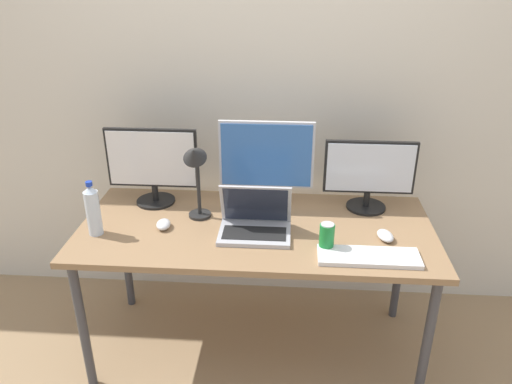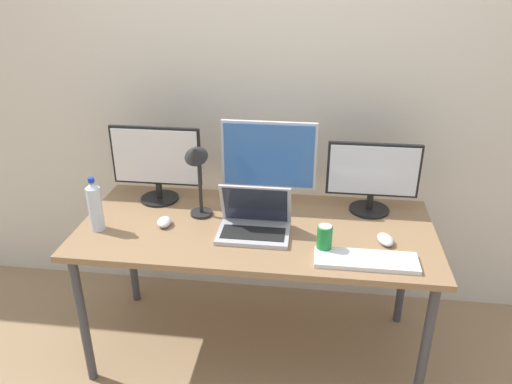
% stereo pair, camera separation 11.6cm
% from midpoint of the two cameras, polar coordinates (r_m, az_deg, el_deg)
% --- Properties ---
extents(ground_plane, '(16.00, 16.00, 0.00)m').
position_cam_midpoint_polar(ground_plane, '(2.81, 1.24, -17.25)').
color(ground_plane, '#9E7F5B').
extents(wall_back, '(7.00, 0.08, 2.60)m').
position_cam_midpoint_polar(wall_back, '(2.73, 2.87, 12.55)').
color(wall_back, silver).
rests_on(wall_back, ground).
extents(work_desk, '(1.68, 0.76, 0.74)m').
position_cam_midpoint_polar(work_desk, '(2.40, 1.39, -5.23)').
color(work_desk, '#424247').
rests_on(work_desk, ground).
extents(monitor_left, '(0.46, 0.20, 0.40)m').
position_cam_midpoint_polar(monitor_left, '(2.58, -10.06, 3.41)').
color(monitor_left, black).
rests_on(monitor_left, work_desk).
extents(monitor_center, '(0.47, 0.19, 0.45)m').
position_cam_midpoint_polar(monitor_center, '(2.46, 2.82, 3.56)').
color(monitor_center, silver).
rests_on(monitor_center, work_desk).
extents(monitor_right, '(0.45, 0.20, 0.36)m').
position_cam_midpoint_polar(monitor_right, '(2.51, 14.48, 1.77)').
color(monitor_right, black).
rests_on(monitor_right, work_desk).
extents(laptop_silver, '(0.33, 0.23, 0.23)m').
position_cam_midpoint_polar(laptop_silver, '(2.30, 1.26, -3.49)').
color(laptop_silver, '#B7B7BC').
rests_on(laptop_silver, work_desk).
extents(keyboard_main, '(0.43, 0.15, 0.02)m').
position_cam_midpoint_polar(keyboard_main, '(2.17, 13.98, -7.59)').
color(keyboard_main, white).
rests_on(keyboard_main, work_desk).
extents(mouse_by_keyboard, '(0.08, 0.10, 0.04)m').
position_cam_midpoint_polar(mouse_by_keyboard, '(2.40, -9.08, -3.41)').
color(mouse_by_keyboard, silver).
rests_on(mouse_by_keyboard, work_desk).
extents(mouse_by_laptop, '(0.09, 0.12, 0.04)m').
position_cam_midpoint_polar(mouse_by_laptop, '(2.32, 15.97, -5.24)').
color(mouse_by_laptop, silver).
rests_on(mouse_by_laptop, work_desk).
extents(water_bottle, '(0.07, 0.07, 0.26)m').
position_cam_midpoint_polar(water_bottle, '(2.39, -16.60, -1.57)').
color(water_bottle, silver).
rests_on(water_bottle, work_desk).
extents(soda_can_near_keyboard, '(0.07, 0.07, 0.13)m').
position_cam_midpoint_polar(soda_can_near_keyboard, '(2.18, 9.35, -5.33)').
color(soda_can_near_keyboard, '#197F33').
rests_on(soda_can_near_keyboard, work_desk).
extents(desk_lamp, '(0.11, 0.18, 0.41)m').
position_cam_midpoint_polar(desk_lamp, '(2.33, -5.37, 2.85)').
color(desk_lamp, black).
rests_on(desk_lamp, work_desk).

